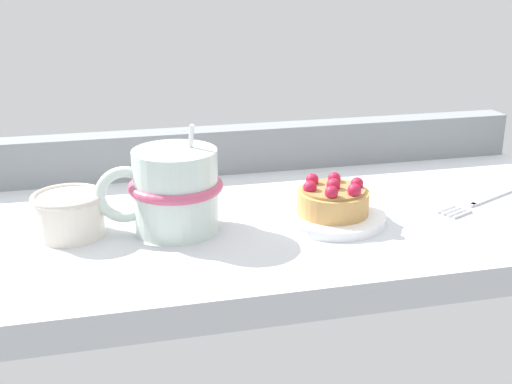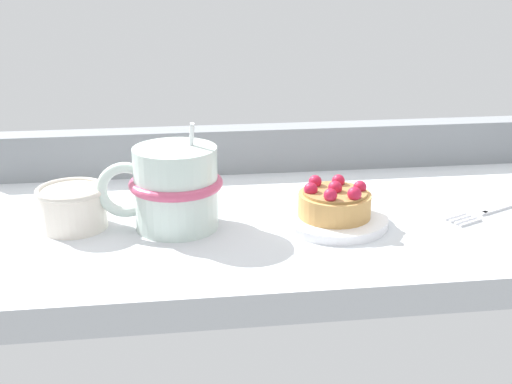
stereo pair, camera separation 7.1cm
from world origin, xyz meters
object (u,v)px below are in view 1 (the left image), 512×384
Objects in this scene: dessert_plate at (332,217)px; coffee_mug at (173,190)px; raspberry_tart at (333,199)px; dessert_fork at (487,198)px; sugar_bowl at (69,213)px.

dessert_plate is 17.92cm from coffee_mug.
coffee_mug reaches higher than dessert_plate.
coffee_mug is at bearing 174.57° from raspberry_tart.
dessert_fork is 2.13× the size of sugar_bowl.
dessert_plate is at bearing 40.13° from raspberry_tart.
raspberry_tart is 20.79cm from dessert_fork.
sugar_bowl is at bearing 178.84° from dessert_fork.
raspberry_tart is at bearing -5.86° from sugar_bowl.
raspberry_tart is 17.55cm from coffee_mug.
sugar_bowl is (-48.83, 0.99, 2.17)cm from dessert_fork.
dessert_plate is 1.56× the size of sugar_bowl.
sugar_bowl is (-28.27, 2.89, 2.00)cm from dessert_plate.
dessert_fork is at bearing 5.30° from raspberry_tart.
dessert_fork is 48.89cm from sugar_bowl.
dessert_plate reaches higher than dessert_fork.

